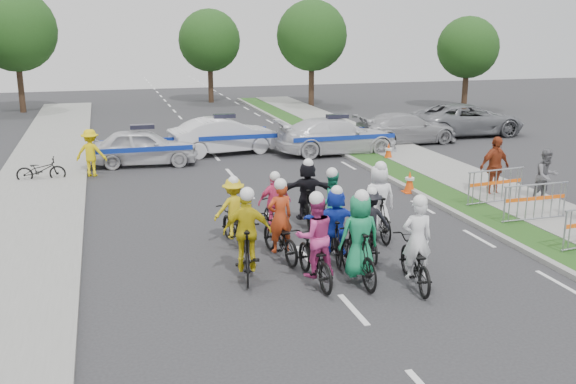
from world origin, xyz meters
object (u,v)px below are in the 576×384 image
object	(u,v)px
rider_5	(335,229)
rider_6	(280,232)
rider_3	(247,244)
barrier_2	(495,188)
tree_1	(312,36)
cone_1	(388,152)
rider_2	(315,249)
rider_0	(415,256)
tree_4	(209,41)
police_car_1	(225,136)
parked_bike	(41,170)
tree_3	(15,31)
police_car_0	(143,147)
rider_11	(307,197)
rider_4	(369,230)
spectator_1	(546,176)
tree_2	(468,48)
rider_8	(330,213)
barrier_1	(535,204)
cone_0	(410,182)
rider_10	(234,218)
civilian_sedan	(406,128)
rider_1	(359,247)
marshal_hiviz	(91,153)
police_car_2	(337,136)
civilian_suv	(467,120)
rider_7	(378,209)
spectator_2	(495,167)

from	to	relation	value
rider_5	rider_6	size ratio (longest dim) A/B	0.92
rider_3	barrier_2	world-z (taller)	rider_3
tree_1	rider_3	bearing A→B (deg)	-110.76
cone_1	rider_2	bearing A→B (deg)	-121.54
rider_0	tree_4	distance (m)	33.48
police_car_1	parked_bike	xyz separation A→B (m)	(-6.98, -3.20, -0.33)
tree_3	police_car_0	bearing A→B (deg)	-70.96
rider_11	rider_4	bearing A→B (deg)	113.90
rider_0	spectator_1	distance (m)	8.25
police_car_0	tree_2	xyz separation A→B (m)	(20.91, 11.65, 3.13)
rider_8	rider_0	bearing A→B (deg)	100.20
rider_2	cone_1	world-z (taller)	rider_2
rider_8	police_car_0	bearing A→B (deg)	-71.43
rider_6	barrier_1	size ratio (longest dim) A/B	0.98
parked_bike	tree_1	distance (m)	23.74
rider_2	cone_0	size ratio (longest dim) A/B	2.86
rider_6	rider_10	size ratio (longest dim) A/B	1.11
parked_bike	civilian_sedan	bearing A→B (deg)	-76.48
rider_1	rider_6	xyz separation A→B (m)	(-1.20, 1.82, -0.15)
barrier_1	tree_2	xyz separation A→B (m)	(11.30, 22.32, 3.27)
rider_10	civilian_sedan	world-z (taller)	rider_10
rider_2	marshal_hiviz	size ratio (longest dim) A/B	1.19
police_car_2	rider_10	bearing A→B (deg)	148.53
parked_bike	tree_1	bearing A→B (deg)	-40.00
marshal_hiviz	tree_1	bearing A→B (deg)	-112.35
rider_4	police_car_0	bearing A→B (deg)	-59.54
rider_3	marshal_hiviz	distance (m)	11.30
rider_11	civilian_suv	bearing A→B (deg)	-124.17
rider_5	parked_bike	world-z (taller)	rider_5
rider_7	rider_5	bearing A→B (deg)	40.57
rider_4	cone_1	distance (m)	11.18
spectator_2	cone_1	distance (m)	6.15
rider_8	civilian_suv	world-z (taller)	rider_8
rider_5	rider_6	distance (m)	1.27
civilian_suv	police_car_0	bearing A→B (deg)	101.54
rider_7	spectator_1	distance (m)	6.48
rider_10	tree_3	bearing A→B (deg)	-81.85
civilian_suv	cone_1	world-z (taller)	civilian_suv
marshal_hiviz	parked_bike	size ratio (longest dim) A/B	1.04
police_car_0	rider_4	bearing A→B (deg)	-153.72
civilian_sedan	tree_3	bearing A→B (deg)	45.19
rider_1	rider_7	distance (m)	2.98
police_car_1	civilian_sedan	distance (m)	8.34
civilian_sedan	tree_4	xyz separation A→B (m)	(-5.84, 18.25, 3.50)
spectator_2	spectator_1	bearing A→B (deg)	-50.76
barrier_1	tree_1	distance (m)	26.72
barrier_2	rider_1	bearing A→B (deg)	-144.86
rider_4	tree_2	distance (m)	28.89
rider_0	rider_3	bearing A→B (deg)	-13.25
tree_1	civilian_suv	bearing A→B (deg)	-74.24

